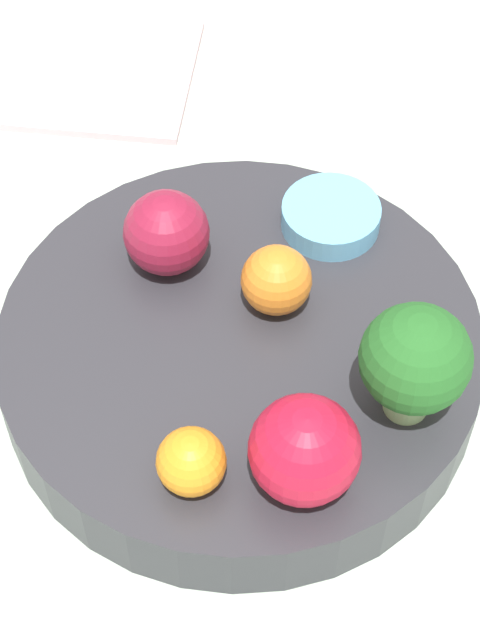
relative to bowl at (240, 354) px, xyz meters
The scene contains 10 objects.
ground_plane 0.04m from the bowl, ahead, with size 6.00×6.00×0.00m, color gray.
table_surface 0.03m from the bowl, ahead, with size 1.20×1.20×0.02m.
bowl is the anchor object (origin of this frame).
broccoli 0.12m from the bowl, behind, with size 0.06×0.06×0.07m.
apple_red 0.11m from the bowl, 132.61° to the left, with size 0.05×0.05×0.05m.
apple_green 0.08m from the bowl, 26.78° to the right, with size 0.05×0.05×0.05m.
orange_front 0.10m from the bowl, 99.81° to the left, with size 0.03×0.03×0.03m.
orange_back 0.05m from the bowl, 110.53° to the right, with size 0.04×0.04×0.04m.
small_cup 0.10m from the bowl, 99.89° to the right, with size 0.06×0.06×0.02m.
napkin 0.29m from the bowl, 43.36° to the right, with size 0.18×0.17×0.01m.
Camera 1 is at (-0.15, 0.32, 0.53)m, focal length 60.00 mm.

